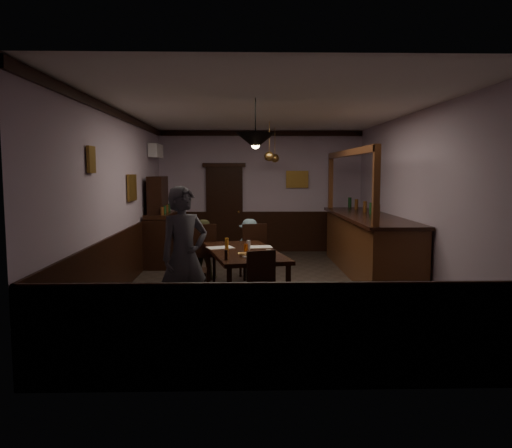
{
  "coord_description": "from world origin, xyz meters",
  "views": [
    {
      "loc": [
        -0.42,
        -8.36,
        1.99
      ],
      "look_at": [
        -0.23,
        -0.38,
        1.15
      ],
      "focal_mm": 35.0,
      "sensor_mm": 36.0,
      "label": 1
    }
  ],
  "objects_px": {
    "chair_near": "(264,283)",
    "chair_far_right": "(253,249)",
    "chair_far_left": "(204,250)",
    "person_seated_left": "(203,249)",
    "person_seated_right": "(250,248)",
    "coffee_cup": "(268,252)",
    "bar_counter": "(367,243)",
    "soda_can": "(246,248)",
    "pendant_brass_far": "(275,158)",
    "sideboard": "(160,229)",
    "pendant_brass_mid": "(269,156)",
    "pendant_iron": "(255,141)",
    "person_standing": "(184,257)",
    "chair_side": "(185,266)",
    "dining_table": "(244,255)"
  },
  "relations": [
    {
      "from": "chair_side",
      "to": "person_seated_left",
      "type": "height_order",
      "value": "person_seated_left"
    },
    {
      "from": "person_seated_right",
      "to": "pendant_brass_mid",
      "type": "xyz_separation_m",
      "value": [
        0.41,
        0.86,
        1.75
      ]
    },
    {
      "from": "soda_can",
      "to": "bar_counter",
      "type": "height_order",
      "value": "bar_counter"
    },
    {
      "from": "chair_near",
      "to": "chair_far_right",
      "type": "bearing_deg",
      "value": 73.25
    },
    {
      "from": "person_seated_left",
      "to": "bar_counter",
      "type": "relative_size",
      "value": 0.26
    },
    {
      "from": "bar_counter",
      "to": "chair_far_left",
      "type": "bearing_deg",
      "value": -168.1
    },
    {
      "from": "dining_table",
      "to": "chair_near",
      "type": "height_order",
      "value": "chair_near"
    },
    {
      "from": "person_seated_left",
      "to": "person_seated_right",
      "type": "height_order",
      "value": "person_seated_left"
    },
    {
      "from": "chair_side",
      "to": "bar_counter",
      "type": "relative_size",
      "value": 0.24
    },
    {
      "from": "person_standing",
      "to": "bar_counter",
      "type": "xyz_separation_m",
      "value": [
        3.18,
        3.24,
        -0.29
      ]
    },
    {
      "from": "dining_table",
      "to": "pendant_brass_far",
      "type": "height_order",
      "value": "pendant_brass_far"
    },
    {
      "from": "chair_side",
      "to": "person_seated_left",
      "type": "bearing_deg",
      "value": -5.62
    },
    {
      "from": "chair_side",
      "to": "bar_counter",
      "type": "bearing_deg",
      "value": -58.68
    },
    {
      "from": "pendant_brass_mid",
      "to": "coffee_cup",
      "type": "bearing_deg",
      "value": -93.08
    },
    {
      "from": "chair_far_left",
      "to": "pendant_brass_mid",
      "type": "distance_m",
      "value": 2.5
    },
    {
      "from": "soda_can",
      "to": "pendant_iron",
      "type": "distance_m",
      "value": 1.75
    },
    {
      "from": "pendant_brass_mid",
      "to": "person_seated_right",
      "type": "bearing_deg",
      "value": -115.73
    },
    {
      "from": "person_seated_right",
      "to": "person_seated_left",
      "type": "bearing_deg",
      "value": 17.7
    },
    {
      "from": "person_seated_left",
      "to": "chair_far_right",
      "type": "bearing_deg",
      "value": 179.79
    },
    {
      "from": "pendant_brass_far",
      "to": "person_seated_left",
      "type": "bearing_deg",
      "value": -121.67
    },
    {
      "from": "pendant_brass_mid",
      "to": "pendant_iron",
      "type": "bearing_deg",
      "value": -96.28
    },
    {
      "from": "chair_far_right",
      "to": "person_seated_left",
      "type": "distance_m",
      "value": 0.94
    },
    {
      "from": "chair_far_left",
      "to": "person_standing",
      "type": "bearing_deg",
      "value": 87.53
    },
    {
      "from": "soda_can",
      "to": "pendant_brass_far",
      "type": "distance_m",
      "value": 4.26
    },
    {
      "from": "person_seated_right",
      "to": "pendant_brass_mid",
      "type": "bearing_deg",
      "value": -110.18
    },
    {
      "from": "coffee_cup",
      "to": "bar_counter",
      "type": "distance_m",
      "value": 3.06
    },
    {
      "from": "bar_counter",
      "to": "pendant_brass_mid",
      "type": "bearing_deg",
      "value": 160.61
    },
    {
      "from": "chair_near",
      "to": "bar_counter",
      "type": "bearing_deg",
      "value": 36.39
    },
    {
      "from": "bar_counter",
      "to": "pendant_iron",
      "type": "height_order",
      "value": "pendant_iron"
    },
    {
      "from": "person_seated_left",
      "to": "chair_near",
      "type": "bearing_deg",
      "value": 116.16
    },
    {
      "from": "coffee_cup",
      "to": "pendant_brass_far",
      "type": "bearing_deg",
      "value": 73.1
    },
    {
      "from": "person_standing",
      "to": "pendant_brass_mid",
      "type": "bearing_deg",
      "value": 38.24
    },
    {
      "from": "person_seated_right",
      "to": "coffee_cup",
      "type": "height_order",
      "value": "person_seated_right"
    },
    {
      "from": "person_standing",
      "to": "person_seated_left",
      "type": "height_order",
      "value": "person_standing"
    },
    {
      "from": "person_seated_right",
      "to": "coffee_cup",
      "type": "bearing_deg",
      "value": 102.52
    },
    {
      "from": "dining_table",
      "to": "pendant_brass_mid",
      "type": "xyz_separation_m",
      "value": [
        0.53,
        2.47,
        1.61
      ]
    },
    {
      "from": "person_standing",
      "to": "pendant_iron",
      "type": "bearing_deg",
      "value": 1.85
    },
    {
      "from": "chair_far_left",
      "to": "chair_near",
      "type": "bearing_deg",
      "value": 110.63
    },
    {
      "from": "person_seated_left",
      "to": "sideboard",
      "type": "relative_size",
      "value": 0.59
    },
    {
      "from": "person_standing",
      "to": "pendant_brass_mid",
      "type": "height_order",
      "value": "pendant_brass_mid"
    },
    {
      "from": "chair_far_right",
      "to": "bar_counter",
      "type": "distance_m",
      "value": 2.29
    },
    {
      "from": "pendant_brass_far",
      "to": "person_standing",
      "type": "bearing_deg",
      "value": -105.75
    },
    {
      "from": "bar_counter",
      "to": "chair_far_right",
      "type": "bearing_deg",
      "value": -168.2
    },
    {
      "from": "chair_far_right",
      "to": "pendant_iron",
      "type": "xyz_separation_m",
      "value": [
        -0.01,
        -2.11,
        1.84
      ]
    },
    {
      "from": "dining_table",
      "to": "bar_counter",
      "type": "distance_m",
      "value": 3.01
    },
    {
      "from": "chair_side",
      "to": "person_standing",
      "type": "height_order",
      "value": "person_standing"
    },
    {
      "from": "sideboard",
      "to": "pendant_iron",
      "type": "height_order",
      "value": "pendant_iron"
    },
    {
      "from": "chair_far_left",
      "to": "person_standing",
      "type": "height_order",
      "value": "person_standing"
    },
    {
      "from": "person_seated_left",
      "to": "bar_counter",
      "type": "xyz_separation_m",
      "value": [
        3.18,
        0.38,
        0.05
      ]
    },
    {
      "from": "soda_can",
      "to": "pendant_brass_far",
      "type": "relative_size",
      "value": 0.15
    }
  ]
}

